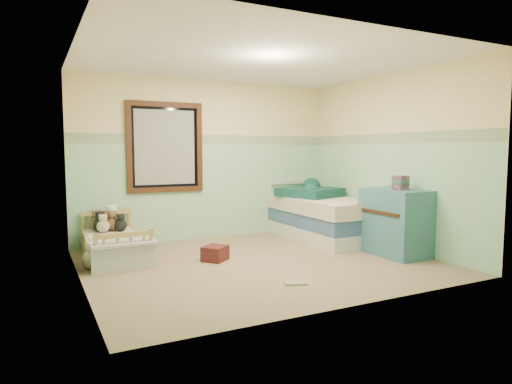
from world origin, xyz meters
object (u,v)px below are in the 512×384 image
plush_floor_tan (92,259)px  red_pillow (215,253)px  toddler_bed_frame (115,251)px  twin_bed_frame (322,233)px  plush_floor_cream (97,257)px  dresser (395,222)px  floor_book (295,282)px

plush_floor_tan → red_pillow: plush_floor_tan is taller
red_pillow → toddler_bed_frame: bearing=147.5°
plush_floor_tan → twin_bed_frame: size_ratio=0.12×
red_pillow → twin_bed_frame: bearing=14.1°
plush_floor_cream → red_pillow: bearing=-12.9°
dresser → red_pillow: (-2.28, 0.79, -0.35)m
dresser → red_pillow: 2.44m
floor_book → twin_bed_frame: bearing=70.3°
plush_floor_cream → floor_book: bearing=-42.4°
toddler_bed_frame → plush_floor_tan: (-0.33, -0.45, 0.03)m
twin_bed_frame → red_pillow: bearing=-165.9°
twin_bed_frame → floor_book: bearing=-131.9°
toddler_bed_frame → plush_floor_cream: bearing=-125.3°
dresser → red_pillow: dresser is taller
toddler_bed_frame → floor_book: 2.52m
red_pillow → floor_book: bearing=-73.4°
plush_floor_cream → red_pillow: plush_floor_cream is taller
plush_floor_tan → floor_book: 2.43m
dresser → red_pillow: size_ratio=2.94×
dresser → twin_bed_frame: bearing=101.5°
plush_floor_cream → twin_bed_frame: plush_floor_cream is taller
floor_book → toddler_bed_frame: bearing=149.0°
red_pillow → floor_book: size_ratio=1.26×
toddler_bed_frame → red_pillow: (1.12, -0.71, 0.00)m
plush_floor_cream → floor_book: (1.79, -1.63, -0.12)m
toddler_bed_frame → plush_floor_cream: 0.48m
toddler_bed_frame → red_pillow: 1.33m
toddler_bed_frame → plush_floor_tan: 0.56m
dresser → floor_book: 2.01m
toddler_bed_frame → dresser: (3.40, -1.50, 0.35)m
toddler_bed_frame → twin_bed_frame: bearing=-3.7°
plush_floor_cream → dresser: bearing=-16.8°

